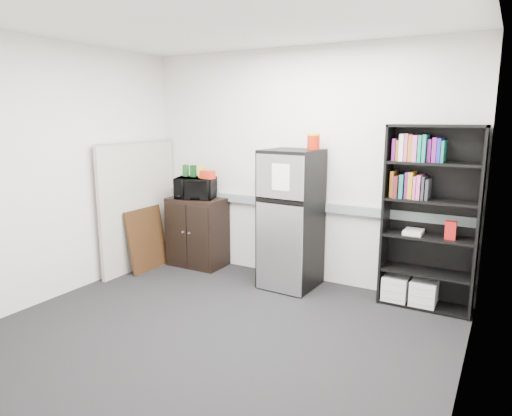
{
  "coord_description": "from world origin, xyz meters",
  "views": [
    {
      "loc": [
        2.19,
        -3.14,
        1.93
      ],
      "look_at": [
        -0.09,
        0.9,
        0.99
      ],
      "focal_mm": 32.0,
      "sensor_mm": 36.0,
      "label": 1
    }
  ],
  "objects_px": {
    "bookshelf": "(428,214)",
    "microwave": "(196,188)",
    "cabinet": "(197,232)",
    "cubicle_partition": "(139,206)",
    "refrigerator": "(291,219)"
  },
  "relations": [
    {
      "from": "cabinet",
      "to": "microwave",
      "type": "xyz_separation_m",
      "value": [
        0.0,
        -0.02,
        0.58
      ]
    },
    {
      "from": "bookshelf",
      "to": "microwave",
      "type": "relative_size",
      "value": 3.8
    },
    {
      "from": "refrigerator",
      "to": "cabinet",
      "type": "bearing_deg",
      "value": 179.45
    },
    {
      "from": "bookshelf",
      "to": "cubicle_partition",
      "type": "relative_size",
      "value": 1.14
    },
    {
      "from": "cabinet",
      "to": "microwave",
      "type": "distance_m",
      "value": 0.58
    },
    {
      "from": "cabinet",
      "to": "bookshelf",
      "type": "bearing_deg",
      "value": 1.34
    },
    {
      "from": "bookshelf",
      "to": "cabinet",
      "type": "xyz_separation_m",
      "value": [
        -2.81,
        -0.07,
        -0.52
      ]
    },
    {
      "from": "bookshelf",
      "to": "cabinet",
      "type": "relative_size",
      "value": 2.07
    },
    {
      "from": "bookshelf",
      "to": "microwave",
      "type": "height_order",
      "value": "bookshelf"
    },
    {
      "from": "bookshelf",
      "to": "microwave",
      "type": "bearing_deg",
      "value": -178.34
    },
    {
      "from": "bookshelf",
      "to": "cubicle_partition",
      "type": "xyz_separation_m",
      "value": [
        -3.41,
        -0.49,
        -0.16
      ]
    },
    {
      "from": "cubicle_partition",
      "to": "cabinet",
      "type": "bearing_deg",
      "value": 35.25
    },
    {
      "from": "cubicle_partition",
      "to": "refrigerator",
      "type": "xyz_separation_m",
      "value": [
        1.97,
        0.34,
        -0.03
      ]
    },
    {
      "from": "cubicle_partition",
      "to": "microwave",
      "type": "xyz_separation_m",
      "value": [
        0.6,
        0.4,
        0.22
      ]
    },
    {
      "from": "cubicle_partition",
      "to": "microwave",
      "type": "distance_m",
      "value": 0.75
    }
  ]
}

